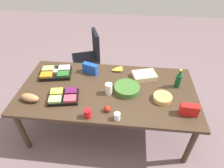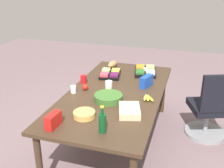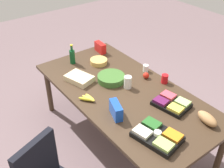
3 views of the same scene
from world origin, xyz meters
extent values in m
plane|color=#745E62|center=(0.00, 0.00, 0.00)|extent=(10.00, 10.00, 0.00)
cube|color=#3E2D1E|center=(0.00, 0.00, 0.73)|extent=(2.31, 1.16, 0.04)
cylinder|color=#3E2D1E|center=(-1.06, -0.49, 0.35)|extent=(0.07, 0.07, 0.71)
cylinder|color=#3E2D1E|center=(1.06, -0.49, 0.35)|extent=(0.07, 0.07, 0.71)
cylinder|color=#3E2D1E|center=(1.06, 0.49, 0.35)|extent=(0.07, 0.07, 0.71)
cube|color=black|center=(-0.37, 1.24, 0.73)|extent=(0.21, 0.43, 0.50)
cylinder|color=#3B692A|center=(0.26, -0.01, 0.78)|extent=(0.34, 0.34, 0.08)
cube|color=#1A48B4|center=(-0.29, 0.34, 0.82)|extent=(0.23, 0.15, 0.15)
cylinder|color=tan|center=(0.70, -0.13, 0.78)|extent=(0.26, 0.26, 0.06)
cube|color=black|center=(-0.52, -0.23, 0.77)|extent=(0.40, 0.34, 0.04)
cube|color=#AFDF7A|center=(-0.60, -0.32, 0.80)|extent=(0.16, 0.14, 0.03)
cube|color=#E04254|center=(-0.42, -0.28, 0.80)|extent=(0.16, 0.14, 0.03)
cube|color=yellow|center=(-0.62, -0.18, 0.80)|extent=(0.16, 0.14, 0.03)
cube|color=#5A1848|center=(-0.44, -0.15, 0.80)|extent=(0.16, 0.14, 0.03)
cube|color=beige|center=(0.49, 0.30, 0.78)|extent=(0.37, 0.30, 0.07)
cube|color=black|center=(-0.78, 0.23, 0.77)|extent=(0.47, 0.37, 0.05)
cube|color=orange|center=(-0.87, 0.14, 0.81)|extent=(0.18, 0.15, 0.03)
cube|color=#286227|center=(-0.65, 0.18, 0.81)|extent=(0.18, 0.15, 0.03)
cube|color=#A3C564|center=(-0.90, 0.29, 0.81)|extent=(0.18, 0.15, 0.03)
cube|color=silver|center=(-0.68, 0.33, 0.81)|extent=(0.18, 0.15, 0.03)
cylinder|color=white|center=(-0.78, 0.23, 0.81)|extent=(0.08, 0.08, 0.04)
ellipsoid|color=yellow|center=(0.10, 0.40, 0.77)|extent=(0.17, 0.04, 0.04)
ellipsoid|color=yellow|center=(0.10, 0.43, 0.77)|extent=(0.17, 0.08, 0.04)
ellipsoid|color=gold|center=(0.10, 0.46, 0.77)|extent=(0.16, 0.13, 0.04)
cylinder|color=red|center=(-0.16, -0.50, 0.80)|extent=(0.09, 0.09, 0.11)
cube|color=red|center=(0.96, -0.34, 0.82)|extent=(0.20, 0.09, 0.14)
cylinder|color=white|center=(0.03, -0.08, 0.82)|extent=(0.10, 0.10, 0.15)
cylinder|color=white|center=(0.17, -0.49, 0.79)|extent=(0.08, 0.08, 0.09)
ellipsoid|color=#A77749|center=(-0.91, -0.32, 0.80)|extent=(0.25, 0.15, 0.10)
cylinder|color=#0F4822|center=(0.92, 0.15, 0.84)|extent=(0.08, 0.08, 0.19)
cylinder|color=#0F4822|center=(0.92, 0.15, 0.97)|extent=(0.03, 0.03, 0.07)
cylinder|color=gold|center=(0.92, 0.15, 1.01)|extent=(0.04, 0.04, 0.01)
sphere|color=red|center=(0.05, -0.39, 0.78)|extent=(0.10, 0.10, 0.08)
camera|label=1|loc=(0.26, -1.87, 2.38)|focal=30.33mm
camera|label=2|loc=(2.97, 0.88, 2.14)|focal=43.30mm
camera|label=3|loc=(-1.97, 1.64, 2.58)|focal=43.67mm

